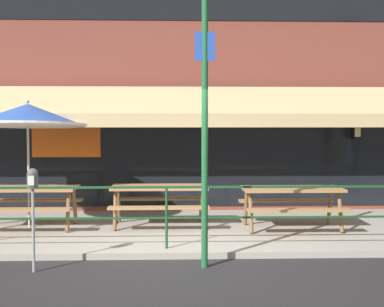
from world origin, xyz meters
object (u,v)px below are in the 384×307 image
Objects in this scene: picnic_table_centre at (160,194)px; picnic_table_right at (292,196)px; parking_meter_near at (33,188)px; patio_umbrella_left at (28,116)px; street_sign_pole at (205,111)px; picnic_table_left at (28,196)px.

picnic_table_centre is 1.00× the size of picnic_table_right.
picnic_table_centre is 3.23m from parking_meter_near.
patio_umbrella_left reaches higher than parking_meter_near.
patio_umbrella_left is 0.55× the size of street_sign_pole.
picnic_table_left is at bearing 106.63° from parking_meter_near.
street_sign_pole is (0.70, -2.58, 1.49)m from picnic_table_centre.
picnic_table_centre is (2.43, 0.12, 0.00)m from picnic_table_left.
patio_umbrella_left is at bearing 106.11° from parking_meter_near.
picnic_table_left is 0.76× the size of patio_umbrella_left.
parking_meter_near is 0.33× the size of street_sign_pole.
parking_meter_near is (-1.65, -2.74, 0.44)m from picnic_table_centre.
patio_umbrella_left is (-0.00, 0.09, 1.47)m from picnic_table_left.
patio_umbrella_left reaches higher than picnic_table_centre.
picnic_table_left is 2.77m from parking_meter_near.
picnic_table_centre is 0.76× the size of patio_umbrella_left.
picnic_table_right is (2.43, -0.36, 0.00)m from picnic_table_centre.
parking_meter_near is at bearing -176.06° from street_sign_pole.
street_sign_pole is (3.12, -2.55, 0.02)m from patio_umbrella_left.
parking_meter_near is at bearing -73.37° from picnic_table_left.
picnic_table_centre is 2.84m from patio_umbrella_left.
patio_umbrella_left is at bearing 176.11° from picnic_table_right.
street_sign_pole reaches higher than picnic_table_centre.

